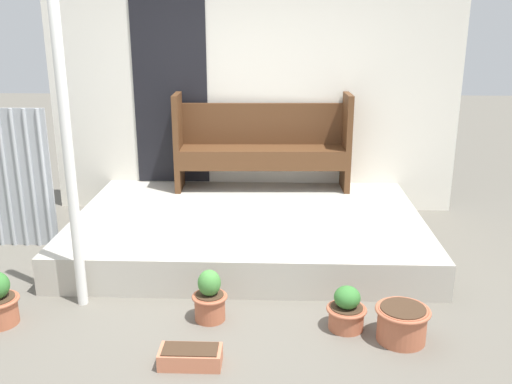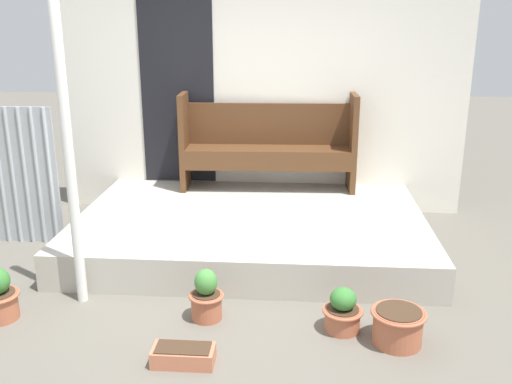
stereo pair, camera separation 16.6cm
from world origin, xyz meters
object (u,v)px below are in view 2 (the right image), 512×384
bench (268,141)px  planter_box_rect (183,355)px  flower_pot_middle (206,297)px  flower_pot_far_right (398,325)px  support_post (68,151)px  flower_pot_right (343,312)px

bench → planter_box_rect: bench is taller
flower_pot_middle → flower_pot_far_right: bearing=-9.8°
support_post → flower_pot_far_right: (2.35, -0.44, -1.06)m
flower_pot_right → support_post: bearing=171.6°
support_post → planter_box_rect: bearing=-39.3°
flower_pot_far_right → flower_pot_middle: bearing=170.2°
bench → flower_pot_right: (0.66, -2.39, -0.70)m
support_post → flower_pot_middle: (1.01, -0.21, -1.03)m
flower_pot_middle → planter_box_rect: size_ratio=0.98×
support_post → flower_pot_right: size_ratio=7.41×
support_post → flower_pot_middle: size_ratio=6.14×
flower_pot_middle → flower_pot_right: (0.98, -0.09, -0.03)m
planter_box_rect → support_post: bearing=140.7°
bench → flower_pot_middle: (-0.32, -2.30, -0.67)m
support_post → bench: support_post is taller
support_post → planter_box_rect: (0.95, -0.78, -1.14)m
flower_pot_far_right → planter_box_rect: 1.44m
support_post → planter_box_rect: size_ratio=6.03×
support_post → flower_pot_right: bearing=-8.4°
flower_pot_right → flower_pot_far_right: flower_pot_right is taller
support_post → bench: bearing=57.6°
flower_pot_right → flower_pot_far_right: 0.39m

